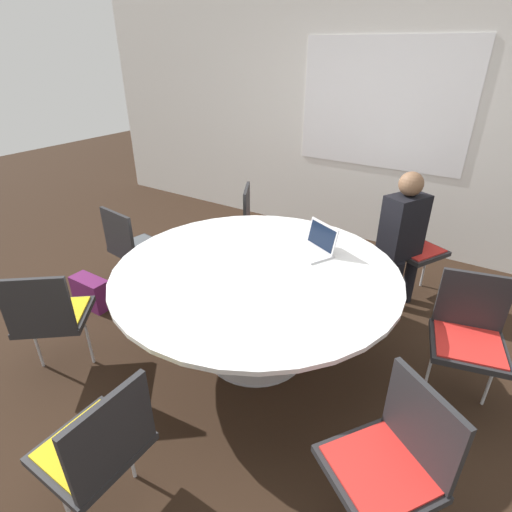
{
  "coord_description": "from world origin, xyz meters",
  "views": [
    {
      "loc": [
        1.31,
        -2.01,
        2.09
      ],
      "look_at": [
        0.0,
        0.0,
        0.83
      ],
      "focal_mm": 28.0,
      "sensor_mm": 36.0,
      "label": 1
    }
  ],
  "objects_px": {
    "chair_0": "(411,241)",
    "handbag": "(91,292)",
    "chair_3": "(49,313)",
    "chair_5": "(393,456)",
    "chair_6": "(470,331)",
    "chair_2": "(133,244)",
    "person_0": "(404,230)",
    "laptop": "(315,245)",
    "chair_1": "(259,220)",
    "chair_4": "(98,444)"
  },
  "relations": [
    {
      "from": "chair_2",
      "to": "handbag",
      "type": "xyz_separation_m",
      "value": [
        -0.18,
        -0.4,
        -0.37
      ]
    },
    {
      "from": "chair_5",
      "to": "person_0",
      "type": "height_order",
      "value": "person_0"
    },
    {
      "from": "chair_2",
      "to": "chair_3",
      "type": "height_order",
      "value": "same"
    },
    {
      "from": "chair_0",
      "to": "chair_4",
      "type": "xyz_separation_m",
      "value": [
        -0.64,
        -2.95,
        0.0
      ]
    },
    {
      "from": "handbag",
      "to": "chair_4",
      "type": "bearing_deg",
      "value": -34.04
    },
    {
      "from": "chair_0",
      "to": "chair_3",
      "type": "relative_size",
      "value": 1.0
    },
    {
      "from": "chair_4",
      "to": "handbag",
      "type": "distance_m",
      "value": 2.01
    },
    {
      "from": "chair_2",
      "to": "chair_5",
      "type": "distance_m",
      "value": 2.72
    },
    {
      "from": "chair_5",
      "to": "handbag",
      "type": "height_order",
      "value": "chair_5"
    },
    {
      "from": "chair_4",
      "to": "laptop",
      "type": "xyz_separation_m",
      "value": [
        0.16,
        1.86,
        0.28
      ]
    },
    {
      "from": "chair_6",
      "to": "handbag",
      "type": "bearing_deg",
      "value": -0.4
    },
    {
      "from": "chair_6",
      "to": "person_0",
      "type": "xyz_separation_m",
      "value": [
        -0.68,
        0.9,
        0.2
      ]
    },
    {
      "from": "chair_0",
      "to": "chair_5",
      "type": "bearing_deg",
      "value": 38.72
    },
    {
      "from": "chair_3",
      "to": "chair_6",
      "type": "bearing_deg",
      "value": -9.9
    },
    {
      "from": "chair_0",
      "to": "handbag",
      "type": "bearing_deg",
      "value": -24.35
    },
    {
      "from": "chair_1",
      "to": "chair_5",
      "type": "height_order",
      "value": "same"
    },
    {
      "from": "chair_5",
      "to": "handbag",
      "type": "bearing_deg",
      "value": 25.4
    },
    {
      "from": "chair_2",
      "to": "chair_4",
      "type": "xyz_separation_m",
      "value": [
        1.46,
        -1.5,
        0.0
      ]
    },
    {
      "from": "person_0",
      "to": "handbag",
      "type": "distance_m",
      "value": 2.81
    },
    {
      "from": "chair_0",
      "to": "chair_1",
      "type": "xyz_separation_m",
      "value": [
        -1.44,
        -0.36,
        0.0
      ]
    },
    {
      "from": "chair_6",
      "to": "handbag",
      "type": "relative_size",
      "value": 2.37
    },
    {
      "from": "person_0",
      "to": "laptop",
      "type": "distance_m",
      "value": 0.95
    },
    {
      "from": "chair_6",
      "to": "chair_4",
      "type": "bearing_deg",
      "value": 40.83
    },
    {
      "from": "chair_3",
      "to": "person_0",
      "type": "relative_size",
      "value": 0.71
    },
    {
      "from": "handbag",
      "to": "person_0",
      "type": "bearing_deg",
      "value": 35.4
    },
    {
      "from": "chair_0",
      "to": "handbag",
      "type": "distance_m",
      "value": 2.95
    },
    {
      "from": "chair_1",
      "to": "chair_2",
      "type": "bearing_deg",
      "value": -60.19
    },
    {
      "from": "chair_0",
      "to": "chair_2",
      "type": "height_order",
      "value": "same"
    },
    {
      "from": "chair_2",
      "to": "chair_6",
      "type": "relative_size",
      "value": 1.0
    },
    {
      "from": "chair_3",
      "to": "chair_1",
      "type": "bearing_deg",
      "value": 42.69
    },
    {
      "from": "chair_3",
      "to": "chair_5",
      "type": "height_order",
      "value": "same"
    },
    {
      "from": "chair_1",
      "to": "laptop",
      "type": "distance_m",
      "value": 1.25
    },
    {
      "from": "chair_4",
      "to": "chair_3",
      "type": "bearing_deg",
      "value": 67.37
    },
    {
      "from": "chair_3",
      "to": "handbag",
      "type": "bearing_deg",
      "value": 90.44
    },
    {
      "from": "chair_1",
      "to": "chair_4",
      "type": "bearing_deg",
      "value": -11.77
    },
    {
      "from": "chair_2",
      "to": "chair_6",
      "type": "xyz_separation_m",
      "value": [
        2.74,
        0.3,
        0.0
      ]
    },
    {
      "from": "chair_0",
      "to": "laptop",
      "type": "distance_m",
      "value": 1.22
    },
    {
      "from": "person_0",
      "to": "chair_5",
      "type": "bearing_deg",
      "value": 41.06
    },
    {
      "from": "chair_4",
      "to": "person_0",
      "type": "xyz_separation_m",
      "value": [
        0.6,
        2.7,
        0.2
      ]
    },
    {
      "from": "chair_0",
      "to": "person_0",
      "type": "relative_size",
      "value": 0.71
    },
    {
      "from": "chair_2",
      "to": "laptop",
      "type": "height_order",
      "value": "laptop"
    },
    {
      "from": "laptop",
      "to": "chair_5",
      "type": "bearing_deg",
      "value": -24.46
    },
    {
      "from": "chair_3",
      "to": "chair_4",
      "type": "height_order",
      "value": "same"
    },
    {
      "from": "chair_5",
      "to": "person_0",
      "type": "relative_size",
      "value": 0.71
    },
    {
      "from": "person_0",
      "to": "handbag",
      "type": "xyz_separation_m",
      "value": [
        -2.24,
        -1.59,
        -0.56
      ]
    },
    {
      "from": "laptop",
      "to": "person_0",
      "type": "bearing_deg",
      "value": 89.1
    },
    {
      "from": "chair_5",
      "to": "laptop",
      "type": "bearing_deg",
      "value": -16.56
    },
    {
      "from": "chair_0",
      "to": "chair_1",
      "type": "bearing_deg",
      "value": -49.42
    },
    {
      "from": "chair_1",
      "to": "chair_4",
      "type": "height_order",
      "value": "same"
    },
    {
      "from": "chair_3",
      "to": "chair_0",
      "type": "bearing_deg",
      "value": 15.84
    }
  ]
}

